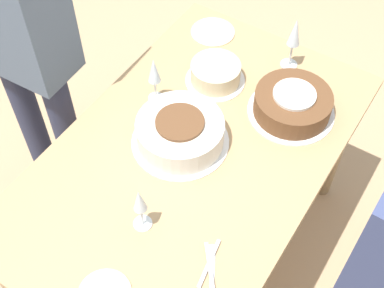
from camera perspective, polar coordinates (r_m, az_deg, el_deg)
The scene contains 11 objects.
ground_plane at distance 2.55m, azimuth 0.00°, elevation -11.32°, with size 12.00×12.00×0.00m, color tan.
dining_table at distance 1.99m, azimuth 0.00°, elevation -3.00°, with size 1.44×0.89×0.77m.
cake_center_white at distance 1.88m, azimuth -1.28°, elevation 1.24°, with size 0.35×0.35×0.12m.
cake_front_chocolate at distance 2.01m, azimuth 10.68°, elevation 4.23°, with size 0.33×0.33×0.10m.
cake_back_decorated at distance 2.09m, azimuth 2.52°, elevation 7.53°, with size 0.23×0.23×0.08m.
wine_glass_near at distance 2.12m, azimuth 10.89°, elevation 11.38°, with size 0.07×0.07×0.23m.
wine_glass_far at distance 1.96m, azimuth -4.06°, elevation 7.62°, with size 0.06×0.06×0.20m.
wine_glass_extra at distance 1.63m, azimuth -5.59°, elevation -6.26°, with size 0.06×0.06×0.19m.
dessert_plate_right at distance 2.33m, azimuth 2.23°, elevation 11.85°, with size 0.19×0.19×0.01m.
fork_pile at distance 1.66m, azimuth 2.01°, elevation -13.06°, with size 0.18×0.12×0.01m.
person_watching at distance 2.05m, azimuth -18.58°, elevation 12.51°, with size 0.24×0.41×1.73m.
Camera 1 is at (-0.95, -0.61, 2.28)m, focal length 50.00 mm.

